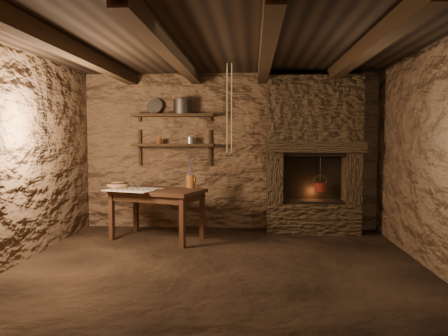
# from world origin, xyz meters

# --- Properties ---
(floor) EXTENTS (4.50, 4.50, 0.00)m
(floor) POSITION_xyz_m (0.00, 0.00, 0.00)
(floor) COLOR black
(floor) RESTS_ON ground
(back_wall) EXTENTS (4.50, 0.04, 2.40)m
(back_wall) POSITION_xyz_m (0.00, 2.00, 1.20)
(back_wall) COLOR brown
(back_wall) RESTS_ON floor
(front_wall) EXTENTS (4.50, 0.04, 2.40)m
(front_wall) POSITION_xyz_m (0.00, -2.00, 1.20)
(front_wall) COLOR brown
(front_wall) RESTS_ON floor
(left_wall) EXTENTS (0.04, 4.00, 2.40)m
(left_wall) POSITION_xyz_m (-2.25, 0.00, 1.20)
(left_wall) COLOR brown
(left_wall) RESTS_ON floor
(right_wall) EXTENTS (0.04, 4.00, 2.40)m
(right_wall) POSITION_xyz_m (2.25, 0.00, 1.20)
(right_wall) COLOR brown
(right_wall) RESTS_ON floor
(ceiling) EXTENTS (4.50, 4.00, 0.04)m
(ceiling) POSITION_xyz_m (0.00, 0.00, 2.40)
(ceiling) COLOR black
(ceiling) RESTS_ON back_wall
(beam_far_left) EXTENTS (0.14, 3.95, 0.16)m
(beam_far_left) POSITION_xyz_m (-1.50, 0.00, 2.31)
(beam_far_left) COLOR black
(beam_far_left) RESTS_ON ceiling
(beam_mid_left) EXTENTS (0.14, 3.95, 0.16)m
(beam_mid_left) POSITION_xyz_m (-0.50, 0.00, 2.31)
(beam_mid_left) COLOR black
(beam_mid_left) RESTS_ON ceiling
(beam_mid_right) EXTENTS (0.14, 3.95, 0.16)m
(beam_mid_right) POSITION_xyz_m (0.50, 0.00, 2.31)
(beam_mid_right) COLOR black
(beam_mid_right) RESTS_ON ceiling
(beam_far_right) EXTENTS (0.14, 3.95, 0.16)m
(beam_far_right) POSITION_xyz_m (1.50, 0.00, 2.31)
(beam_far_right) COLOR black
(beam_far_right) RESTS_ON ceiling
(shelf_lower) EXTENTS (1.25, 0.30, 0.04)m
(shelf_lower) POSITION_xyz_m (-0.85, 1.84, 1.30)
(shelf_lower) COLOR black
(shelf_lower) RESTS_ON back_wall
(shelf_upper) EXTENTS (1.25, 0.30, 0.04)m
(shelf_upper) POSITION_xyz_m (-0.85, 1.84, 1.75)
(shelf_upper) COLOR black
(shelf_upper) RESTS_ON back_wall
(hearth) EXTENTS (1.43, 0.51, 2.30)m
(hearth) POSITION_xyz_m (1.25, 1.77, 1.23)
(hearth) COLOR #322519
(hearth) RESTS_ON floor
(work_table) EXTENTS (1.39, 1.07, 0.70)m
(work_table) POSITION_xyz_m (-0.96, 1.16, 0.38)
(work_table) COLOR #321C11
(work_table) RESTS_ON floor
(linen_cloth) EXTENTS (0.79, 0.71, 0.01)m
(linen_cloth) POSITION_xyz_m (-1.26, 1.05, 0.71)
(linen_cloth) COLOR white
(linen_cloth) RESTS_ON work_table
(pewter_cutlery_row) EXTENTS (0.59, 0.38, 0.01)m
(pewter_cutlery_row) POSITION_xyz_m (-1.26, 1.03, 0.72)
(pewter_cutlery_row) COLOR gray
(pewter_cutlery_row) RESTS_ON linen_cloth
(drinking_glasses) EXTENTS (0.21, 0.06, 0.09)m
(drinking_glasses) POSITION_xyz_m (-1.24, 1.18, 0.75)
(drinking_glasses) COLOR silver
(drinking_glasses) RESTS_ON linen_cloth
(stoneware_jug) EXTENTS (0.16, 0.16, 0.42)m
(stoneware_jug) POSITION_xyz_m (-0.52, 1.37, 0.88)
(stoneware_jug) COLOR #A65D20
(stoneware_jug) RESTS_ON work_table
(wooden_bowl) EXTENTS (0.41, 0.41, 0.11)m
(wooden_bowl) POSITION_xyz_m (-1.54, 1.25, 0.74)
(wooden_bowl) COLOR #946740
(wooden_bowl) RESTS_ON work_table
(iron_stockpot) EXTENTS (0.34, 0.34, 0.20)m
(iron_stockpot) POSITION_xyz_m (-0.70, 1.84, 1.87)
(iron_stockpot) COLOR #2E2B29
(iron_stockpot) RESTS_ON shelf_upper
(tin_pan) EXTENTS (0.27, 0.17, 0.25)m
(tin_pan) POSITION_xyz_m (-1.15, 1.94, 1.90)
(tin_pan) COLOR gray
(tin_pan) RESTS_ON shelf_upper
(small_kettle) EXTENTS (0.16, 0.12, 0.16)m
(small_kettle) POSITION_xyz_m (-0.58, 1.84, 1.37)
(small_kettle) COLOR gray
(small_kettle) RESTS_ON shelf_lower
(rusty_tin) EXTENTS (0.10, 0.10, 0.08)m
(rusty_tin) POSITION_xyz_m (-1.07, 1.84, 1.36)
(rusty_tin) COLOR #622C13
(rusty_tin) RESTS_ON shelf_lower
(red_pot) EXTENTS (0.22, 0.22, 0.54)m
(red_pot) POSITION_xyz_m (1.35, 1.72, 0.69)
(red_pot) COLOR maroon
(red_pot) RESTS_ON hearth
(hanging_ropes) EXTENTS (0.08, 0.08, 1.20)m
(hanging_ropes) POSITION_xyz_m (0.05, 1.05, 1.80)
(hanging_ropes) COLOR #C9BC8E
(hanging_ropes) RESTS_ON ceiling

